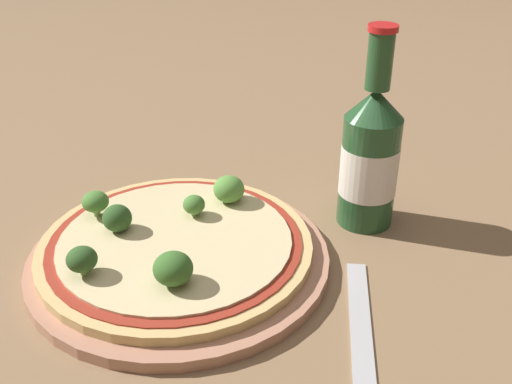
# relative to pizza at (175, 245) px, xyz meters

# --- Properties ---
(ground_plane) EXTENTS (3.00, 3.00, 0.00)m
(ground_plane) POSITION_rel_pizza_xyz_m (0.00, -0.01, -0.02)
(ground_plane) COLOR #846647
(plate) EXTENTS (0.29, 0.29, 0.01)m
(plate) POSITION_rel_pizza_xyz_m (0.01, -0.00, -0.01)
(plate) COLOR tan
(plate) RESTS_ON ground_plane
(pizza) EXTENTS (0.27, 0.27, 0.01)m
(pizza) POSITION_rel_pizza_xyz_m (0.00, 0.00, 0.00)
(pizza) COLOR tan
(pizza) RESTS_ON plate
(broccoli_floret_0) EXTENTS (0.03, 0.03, 0.03)m
(broccoli_floret_0) POSITION_rel_pizza_xyz_m (0.01, 0.09, 0.02)
(broccoli_floret_0) COLOR #89A866
(broccoli_floret_0) RESTS_ON pizza
(broccoli_floret_1) EXTENTS (0.03, 0.03, 0.03)m
(broccoli_floret_1) POSITION_rel_pizza_xyz_m (-0.06, -0.02, 0.02)
(broccoli_floret_1) COLOR #89A866
(broccoli_floret_1) RESTS_ON pizza
(broccoli_floret_2) EXTENTS (0.02, 0.02, 0.02)m
(broccoli_floret_2) POSITION_rel_pizza_xyz_m (-0.01, 0.05, 0.02)
(broccoli_floret_2) COLOR #89A866
(broccoli_floret_2) RESTS_ON pizza
(broccoli_floret_3) EXTENTS (0.03, 0.03, 0.03)m
(broccoli_floret_3) POSITION_rel_pizza_xyz_m (-0.04, -0.08, 0.02)
(broccoli_floret_3) COLOR #89A866
(broccoli_floret_3) RESTS_ON pizza
(broccoli_floret_4) EXTENTS (0.03, 0.03, 0.03)m
(broccoli_floret_4) POSITION_rel_pizza_xyz_m (-0.10, -0.00, 0.02)
(broccoli_floret_4) COLOR #89A866
(broccoli_floret_4) RESTS_ON pizza
(broccoli_floret_5) EXTENTS (0.03, 0.03, 0.03)m
(broccoli_floret_5) POSITION_rel_pizza_xyz_m (0.04, -0.06, 0.02)
(broccoli_floret_5) COLOR #89A866
(broccoli_floret_5) RESTS_ON pizza
(beer_bottle) EXTENTS (0.06, 0.06, 0.21)m
(beer_bottle) POSITION_rel_pizza_xyz_m (0.14, 0.16, 0.06)
(beer_bottle) COLOR #234C28
(beer_bottle) RESTS_ON ground_plane
(fork) EXTENTS (0.08, 0.16, 0.00)m
(fork) POSITION_rel_pizza_xyz_m (0.19, -0.01, -0.02)
(fork) COLOR #B2B2B7
(fork) RESTS_ON ground_plane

